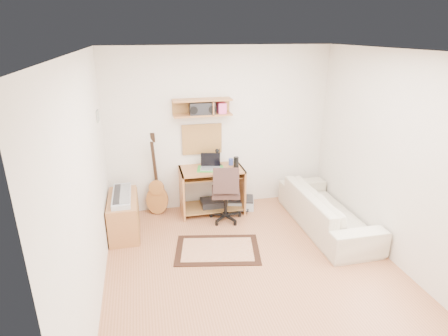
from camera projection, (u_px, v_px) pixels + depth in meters
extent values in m
cube|color=#AB6D47|center=(255.00, 272.00, 4.54)|extent=(3.60, 4.00, 0.01)
cube|color=white|center=(262.00, 51.00, 3.63)|extent=(3.60, 4.00, 0.01)
cube|color=silver|center=(220.00, 130.00, 5.92)|extent=(3.60, 0.01, 2.60)
cube|color=silver|center=(87.00, 188.00, 3.71)|extent=(0.01, 4.00, 2.60)
cube|color=silver|center=(400.00, 162.00, 4.46)|extent=(0.01, 4.00, 2.60)
cube|color=#AD6E3D|center=(202.00, 107.00, 5.60)|extent=(0.90, 0.25, 0.26)
cube|color=tan|center=(202.00, 139.00, 5.88)|extent=(0.64, 0.03, 0.49)
cube|color=#4C8CBF|center=(98.00, 116.00, 4.94)|extent=(0.02, 0.20, 0.15)
cylinder|color=black|center=(236.00, 162.00, 5.82)|extent=(0.08, 0.08, 0.18)
cylinder|color=#3649A3|center=(231.00, 162.00, 5.96)|extent=(0.07, 0.07, 0.11)
cube|color=black|center=(202.00, 109.00, 5.60)|extent=(0.38, 0.18, 0.20)
cube|color=beige|center=(218.00, 249.00, 4.99)|extent=(1.25, 0.96, 0.01)
cube|color=#AD6E3D|center=(124.00, 215.00, 5.35)|extent=(0.40, 0.90, 0.55)
cube|color=#B2B5BA|center=(122.00, 196.00, 5.24)|extent=(0.25, 0.80, 0.07)
cylinder|color=white|center=(119.00, 230.00, 5.23)|extent=(0.27, 0.27, 0.28)
cube|color=#A5A8AA|center=(241.00, 203.00, 6.18)|extent=(0.50, 0.44, 0.16)
imported|color=beige|center=(327.00, 204.00, 5.46)|extent=(0.58, 1.97, 0.77)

